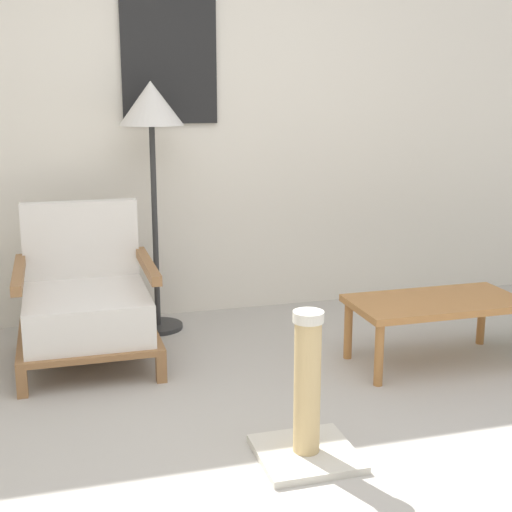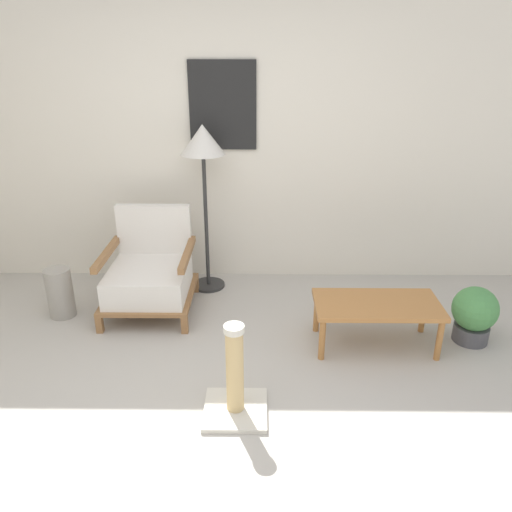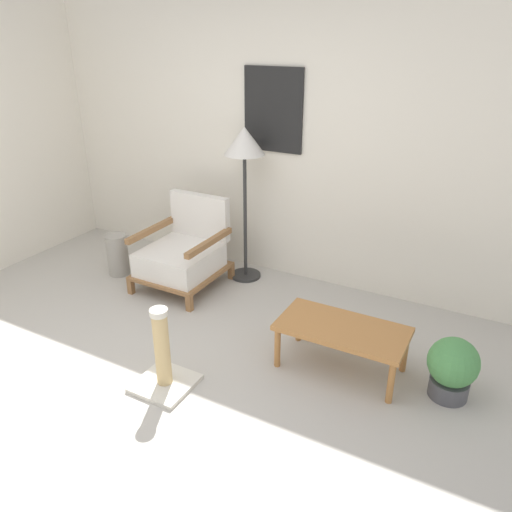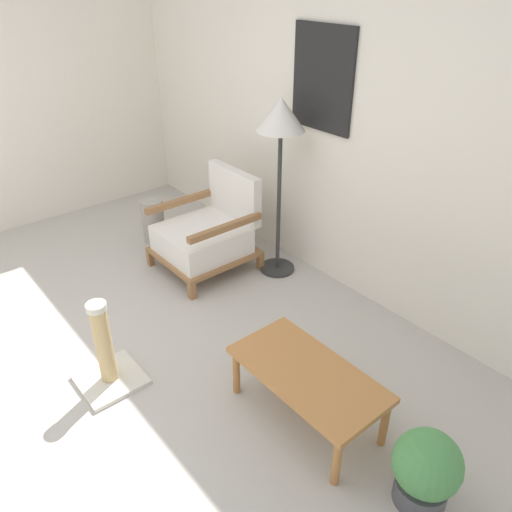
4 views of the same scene
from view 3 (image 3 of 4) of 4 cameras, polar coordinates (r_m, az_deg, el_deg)
ground_plane at (r=3.46m, az=-16.22°, el=-16.06°), size 14.00×14.00×0.00m
wall_back at (r=4.61m, az=2.11°, el=13.96°), size 8.00×0.09×2.70m
armchair at (r=4.63m, az=-8.29°, el=0.31°), size 0.70×0.74×0.80m
floor_lamp at (r=4.45m, az=-1.32°, el=11.76°), size 0.36×0.36×1.44m
coffee_table at (r=3.51m, az=9.82°, el=-8.55°), size 0.88×0.45×0.34m
vase at (r=5.01m, az=-15.54°, el=0.14°), size 0.20×0.20×0.40m
potted_plant at (r=3.50m, az=21.53°, el=-11.73°), size 0.32×0.32×0.43m
scratching_post at (r=3.42m, az=-10.55°, el=-11.80°), size 0.37×0.37×0.59m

